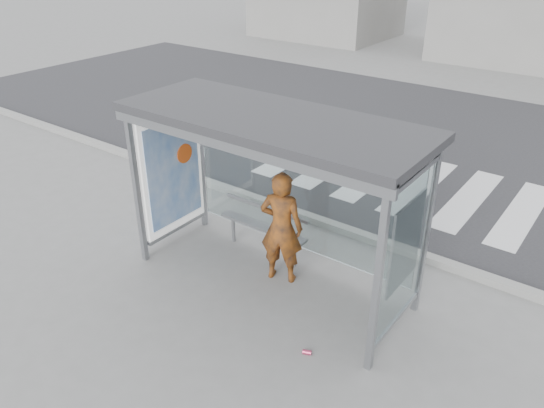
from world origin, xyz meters
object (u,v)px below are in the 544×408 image
(bus_shelter, at_px, (252,154))
(soda_can, at_px, (307,352))
(bench, at_px, (263,226))
(person, at_px, (281,228))

(bus_shelter, relative_size, soda_can, 38.70)
(bus_shelter, xyz_separation_m, soda_can, (1.64, -1.01, -1.95))
(bench, distance_m, soda_can, 2.45)
(bus_shelter, height_order, person, bus_shelter)
(soda_can, bearing_deg, bench, 140.45)
(person, distance_m, bench, 0.84)
(bench, bearing_deg, bus_shelter, -67.84)
(person, distance_m, soda_can, 1.88)
(bus_shelter, bearing_deg, bench, 112.16)
(bench, relative_size, soda_can, 14.65)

